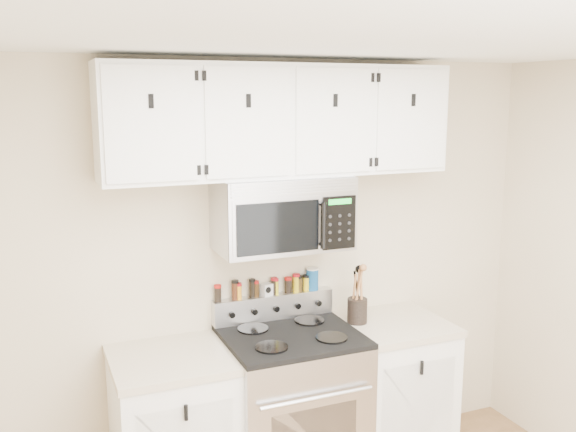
# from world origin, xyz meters

# --- Properties ---
(back_wall) EXTENTS (3.50, 0.01, 2.50)m
(back_wall) POSITION_xyz_m (0.00, 1.75, 1.25)
(back_wall) COLOR tan
(back_wall) RESTS_ON floor
(ceiling) EXTENTS (3.50, 3.50, 0.01)m
(ceiling) POSITION_xyz_m (0.00, 0.00, 2.50)
(ceiling) COLOR white
(ceiling) RESTS_ON back_wall
(range) EXTENTS (0.76, 0.65, 1.10)m
(range) POSITION_xyz_m (0.00, 1.43, 0.49)
(range) COLOR #B7B7BA
(range) RESTS_ON floor
(base_cabinet_right) EXTENTS (0.64, 0.62, 0.92)m
(base_cabinet_right) POSITION_xyz_m (0.69, 1.45, 0.46)
(base_cabinet_right) COLOR white
(base_cabinet_right) RESTS_ON floor
(microwave) EXTENTS (0.76, 0.44, 0.42)m
(microwave) POSITION_xyz_m (0.00, 1.55, 1.63)
(microwave) COLOR #9E9EA3
(microwave) RESTS_ON back_wall
(upper_cabinets) EXTENTS (2.00, 0.35, 0.62)m
(upper_cabinets) POSITION_xyz_m (-0.00, 1.58, 2.15)
(upper_cabinets) COLOR white
(upper_cabinets) RESTS_ON back_wall
(utensil_crock) EXTENTS (0.12, 0.12, 0.35)m
(utensil_crock) POSITION_xyz_m (0.47, 1.52, 1.01)
(utensil_crock) COLOR black
(utensil_crock) RESTS_ON base_cabinet_right
(kitchen_timer) EXTENTS (0.07, 0.07, 0.07)m
(kitchen_timer) POSITION_xyz_m (-0.04, 1.71, 1.14)
(kitchen_timer) COLOR silver
(kitchen_timer) RESTS_ON range
(salt_canister) EXTENTS (0.08, 0.08, 0.14)m
(salt_canister) POSITION_xyz_m (0.26, 1.71, 1.17)
(salt_canister) COLOR #155191
(salt_canister) RESTS_ON range
(spice_jar_0) EXTENTS (0.04, 0.04, 0.10)m
(spice_jar_0) POSITION_xyz_m (-0.35, 1.71, 1.15)
(spice_jar_0) COLOR black
(spice_jar_0) RESTS_ON range
(spice_jar_1) EXTENTS (0.04, 0.04, 0.12)m
(spice_jar_1) POSITION_xyz_m (-0.24, 1.71, 1.16)
(spice_jar_1) COLOR #452110
(spice_jar_1) RESTS_ON range
(spice_jar_2) EXTENTS (0.04, 0.04, 0.10)m
(spice_jar_2) POSITION_xyz_m (-0.22, 1.71, 1.15)
(spice_jar_2) COLOR orange
(spice_jar_2) RESTS_ON range
(spice_jar_3) EXTENTS (0.04, 0.04, 0.11)m
(spice_jar_3) POSITION_xyz_m (-0.13, 1.71, 1.16)
(spice_jar_3) COLOR black
(spice_jar_3) RESTS_ON range
(spice_jar_4) EXTENTS (0.04, 0.04, 0.10)m
(spice_jar_4) POSITION_xyz_m (-0.11, 1.71, 1.15)
(spice_jar_4) COLOR #39240D
(spice_jar_4) RESTS_ON range
(spice_jar_5) EXTENTS (0.04, 0.04, 0.11)m
(spice_jar_5) POSITION_xyz_m (0.01, 1.71, 1.15)
(spice_jar_5) COLOR black
(spice_jar_5) RESTS_ON range
(spice_jar_6) EXTENTS (0.04, 0.04, 0.10)m
(spice_jar_6) POSITION_xyz_m (0.01, 1.71, 1.15)
(spice_jar_6) COLOR gold
(spice_jar_6) RESTS_ON range
(spice_jar_7) EXTENTS (0.05, 0.05, 0.10)m
(spice_jar_7) POSITION_xyz_m (0.10, 1.71, 1.15)
(spice_jar_7) COLOR black
(spice_jar_7) RESTS_ON range
(spice_jar_8) EXTENTS (0.05, 0.05, 0.11)m
(spice_jar_8) POSITION_xyz_m (0.15, 1.71, 1.16)
(spice_jar_8) COLOR gold
(spice_jar_8) RESTS_ON range
(spice_jar_9) EXTENTS (0.05, 0.05, 0.10)m
(spice_jar_9) POSITION_xyz_m (0.17, 1.71, 1.15)
(spice_jar_9) COLOR #422F0F
(spice_jar_9) RESTS_ON range
(spice_jar_10) EXTENTS (0.04, 0.04, 0.10)m
(spice_jar_10) POSITION_xyz_m (0.22, 1.71, 1.15)
(spice_jar_10) COLOR yellow
(spice_jar_10) RESTS_ON range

